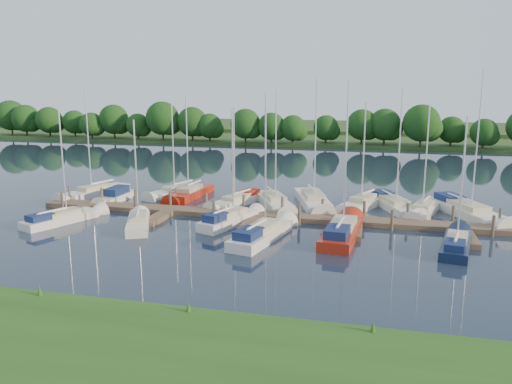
% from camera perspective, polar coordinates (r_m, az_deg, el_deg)
% --- Properties ---
extents(ground, '(260.00, 260.00, 0.00)m').
position_cam_1_polar(ground, '(34.85, -2.66, -6.18)').
color(ground, '#1A2535').
rests_on(ground, ground).
extents(near_bank, '(90.00, 10.00, 0.50)m').
position_cam_1_polar(near_bank, '(21.16, -15.57, -18.37)').
color(near_bank, '#274D16').
rests_on(near_bank, ground).
extents(dock, '(40.00, 6.00, 0.40)m').
position_cam_1_polar(dock, '(41.58, 0.17, -2.91)').
color(dock, brown).
rests_on(dock, ground).
extents(mooring_pilings, '(38.24, 2.84, 2.00)m').
position_cam_1_polar(mooring_pilings, '(42.54, 0.52, -2.01)').
color(mooring_pilings, '#473D33').
rests_on(mooring_pilings, ground).
extents(far_shore, '(180.00, 30.00, 0.60)m').
position_cam_1_polar(far_shore, '(107.72, 8.66, 6.06)').
color(far_shore, '#24451A').
rests_on(far_shore, ground).
extents(distant_hill, '(220.00, 40.00, 1.40)m').
position_cam_1_polar(distant_hill, '(132.52, 9.65, 7.24)').
color(distant_hill, '#385123').
rests_on(distant_hill, ground).
extents(treeline, '(146.49, 10.30, 8.31)m').
position_cam_1_polar(treeline, '(93.81, 11.00, 7.52)').
color(treeline, '#38281C').
rests_on(treeline, ground).
extents(sailboat_n_0, '(4.09, 8.52, 10.84)m').
position_cam_1_polar(sailboat_n_0, '(53.26, -18.04, -0.15)').
color(sailboat_n_0, silver).
rests_on(sailboat_n_0, ground).
extents(motorboat, '(1.81, 5.87, 1.62)m').
position_cam_1_polar(motorboat, '(50.42, -15.74, -0.58)').
color(motorboat, silver).
rests_on(motorboat, ground).
extents(sailboat_n_2, '(4.03, 7.69, 9.83)m').
position_cam_1_polar(sailboat_n_2, '(51.87, -9.12, -0.03)').
color(sailboat_n_2, silver).
rests_on(sailboat_n_2, ground).
extents(sailboat_n_3, '(2.57, 8.26, 10.54)m').
position_cam_1_polar(sailboat_n_3, '(50.40, -7.58, -0.31)').
color(sailboat_n_3, maroon).
rests_on(sailboat_n_3, ground).
extents(sailboat_n_4, '(3.89, 7.42, 9.50)m').
position_cam_1_polar(sailboat_n_4, '(46.85, -2.19, -1.10)').
color(sailboat_n_4, silver).
rests_on(sailboat_n_4, ground).
extents(sailboat_n_5, '(5.21, 8.37, 11.05)m').
position_cam_1_polar(sailboat_n_5, '(46.11, 2.14, -1.35)').
color(sailboat_n_5, silver).
rests_on(sailboat_n_5, ground).
extents(sailboat_n_6, '(4.64, 9.66, 12.25)m').
position_cam_1_polar(sailboat_n_6, '(47.00, 6.58, -1.17)').
color(sailboat_n_6, silver).
rests_on(sailboat_n_6, ground).
extents(sailboat_n_7, '(4.30, 7.65, 10.05)m').
position_cam_1_polar(sailboat_n_7, '(46.67, 12.10, -1.44)').
color(sailboat_n_7, silver).
rests_on(sailboat_n_7, ground).
extents(sailboat_n_8, '(4.92, 8.80, 11.24)m').
position_cam_1_polar(sailboat_n_8, '(47.04, 15.50, -1.47)').
color(sailboat_n_8, silver).
rests_on(sailboat_n_8, ground).
extents(sailboat_n_9, '(3.58, 7.66, 9.68)m').
position_cam_1_polar(sailboat_n_9, '(45.82, 18.55, -2.06)').
color(sailboat_n_9, silver).
rests_on(sailboat_n_9, ground).
extents(sailboat_n_10, '(5.87, 9.84, 12.71)m').
position_cam_1_polar(sailboat_n_10, '(46.44, 23.03, -2.14)').
color(sailboat_n_10, silver).
rests_on(sailboat_n_10, ground).
extents(sailboat_s_0, '(3.88, 7.35, 9.46)m').
position_cam_1_polar(sailboat_s_0, '(43.59, -21.20, -2.88)').
color(sailboat_s_0, silver).
rests_on(sailboat_s_0, ground).
extents(sailboat_s_1, '(3.79, 6.58, 8.83)m').
position_cam_1_polar(sailboat_s_1, '(40.40, -13.29, -3.54)').
color(sailboat_s_1, silver).
rests_on(sailboat_s_1, ground).
extents(sailboat_s_2, '(3.69, 7.29, 9.57)m').
position_cam_1_polar(sailboat_s_2, '(40.10, -2.98, -3.27)').
color(sailboat_s_2, silver).
rests_on(sailboat_s_2, ground).
extents(sailboat_s_3, '(3.48, 8.57, 10.91)m').
position_cam_1_polar(sailboat_s_3, '(36.19, 0.76, -4.92)').
color(sailboat_s_3, silver).
rests_on(sailboat_s_3, ground).
extents(sailboat_s_4, '(2.82, 9.22, 11.74)m').
position_cam_1_polar(sailboat_s_4, '(37.26, 9.84, -4.60)').
color(sailboat_s_4, maroon).
rests_on(sailboat_s_4, ground).
extents(sailboat_s_5, '(2.93, 7.39, 9.32)m').
position_cam_1_polar(sailboat_s_5, '(36.72, 21.93, -5.60)').
color(sailboat_s_5, '#101B37').
rests_on(sailboat_s_5, ground).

